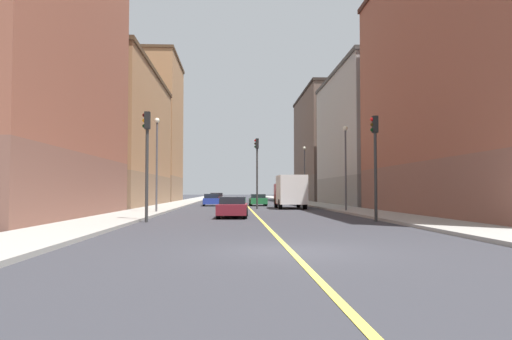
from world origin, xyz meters
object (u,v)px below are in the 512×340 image
building_left_far (330,147)px  box_truck (290,191)px  traffic_light_right_near (147,150)px  car_blue (211,200)px  traffic_light_median_far (257,164)px  street_lamp_right_near (157,154)px  traffic_light_left_near (375,153)px  car_green (258,200)px  building_left_near (481,76)px  building_right_corner (12,21)px  street_lamp_left_far (304,169)px  street_lamp_left_near (346,158)px  car_red (216,198)px  building_right_distant (148,130)px  car_maroon (233,207)px  building_left_mid (372,139)px  building_right_midblock (113,138)px

building_left_far → box_truck: 36.58m
traffic_light_right_near → car_blue: traffic_light_right_near is taller
traffic_light_median_far → traffic_light_right_near: bearing=-109.8°
building_left_far → street_lamp_right_near: bearing=-116.0°
traffic_light_right_near → car_blue: (2.17, 27.54, -3.09)m
traffic_light_left_near → car_green: bearing=99.7°
building_left_near → building_right_corner: size_ratio=1.10×
street_lamp_right_near → car_blue: bearing=79.9°
traffic_light_left_near → box_truck: (-2.27, 19.17, -2.05)m
street_lamp_left_far → street_lamp_left_near: bearing=-90.0°
traffic_light_median_far → car_red: traffic_light_median_far is taller
building_right_corner → car_red: bearing=74.3°
street_lamp_left_far → car_green: bearing=-143.3°
traffic_light_left_near → car_red: size_ratio=1.30×
building_left_near → traffic_light_left_near: size_ratio=4.48×
building_left_near → traffic_light_right_near: building_left_near is taller
car_red → box_truck: size_ratio=0.63×
traffic_light_median_far → building_right_distant: bearing=116.5°
building_right_distant → car_maroon: bearing=-73.9°
street_lamp_left_near → traffic_light_right_near: bearing=-139.5°
car_blue → street_lamp_left_near: bearing=-56.5°
street_lamp_left_near → car_green: bearing=108.9°
traffic_light_median_far → car_green: size_ratio=1.48×
building_left_far → building_right_corner: size_ratio=0.99×
building_left_mid → building_right_corner: (-28.66, -26.18, 3.89)m
building_left_far → street_lamp_left_near: 43.19m
street_lamp_right_near → car_red: 31.16m
building_right_corner → building_right_distant: size_ratio=1.06×
building_left_far → car_green: bearing=-117.4°
building_left_near → car_blue: size_ratio=6.22×
building_left_mid → car_green: bearing=-175.1°
building_left_mid → car_blue: (-18.18, -1.68, -6.92)m
car_blue → box_truck: box_truck is taller
building_left_mid → car_maroon: bearing=-122.5°
building_right_corner → building_right_distant: 45.41m
traffic_light_left_near → street_lamp_left_near: size_ratio=0.87×
building_left_near → building_right_distant: 52.20m
traffic_light_right_near → street_lamp_right_near: street_lamp_right_near is taller
traffic_light_median_far → building_left_near: bearing=-44.8°
building_left_mid → car_maroon: building_left_mid is taller
traffic_light_median_far → box_truck: size_ratio=0.92×
building_right_distant → traffic_light_left_near: 53.01m
street_lamp_right_near → car_red: size_ratio=1.56×
building_left_far → building_right_corner: building_right_corner is taller
building_right_distant → building_left_mid: bearing=-33.8°
box_truck → street_lamp_left_near: bearing=-67.8°
building_right_midblock → building_right_distant: building_right_distant is taller
building_right_midblock → street_lamp_left_far: building_right_midblock is taller
building_right_distant → car_green: (15.54, -20.35, -10.17)m
building_left_mid → building_right_corner: building_right_corner is taller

